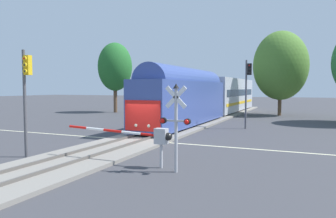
# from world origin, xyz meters

# --- Properties ---
(ground_plane) EXTENTS (220.00, 220.00, 0.00)m
(ground_plane) POSITION_xyz_m (0.00, 0.00, 0.00)
(ground_plane) COLOR #3D3D42
(road_centre_stripe) EXTENTS (44.00, 0.20, 0.01)m
(road_centre_stripe) POSITION_xyz_m (0.00, 0.00, 0.00)
(road_centre_stripe) COLOR beige
(road_centre_stripe) RESTS_ON ground
(railway_track) EXTENTS (4.40, 80.00, 0.32)m
(railway_track) POSITION_xyz_m (0.00, 0.00, 0.10)
(railway_track) COLOR gray
(railway_track) RESTS_ON ground
(commuter_train) EXTENTS (3.04, 37.85, 5.16)m
(commuter_train) POSITION_xyz_m (0.00, 17.80, 2.79)
(commuter_train) COLOR #384C93
(commuter_train) RESTS_ON railway_track
(crossing_gate_near) EXTENTS (5.74, 0.40, 1.80)m
(crossing_gate_near) POSITION_xyz_m (3.83, -6.21, 1.41)
(crossing_gate_near) COLOR #B7B7BC
(crossing_gate_near) RESTS_ON ground
(crossing_signal_mast) EXTENTS (1.36, 0.44, 3.80)m
(crossing_signal_mast) POSITION_xyz_m (5.34, -6.65, 2.33)
(crossing_signal_mast) COLOR #B2B2B7
(crossing_signal_mast) RESTS_ON ground
(traffic_signal_median) EXTENTS (0.53, 0.38, 5.57)m
(traffic_signal_median) POSITION_xyz_m (-2.84, -7.00, 3.73)
(traffic_signal_median) COLOR #4C4C51
(traffic_signal_median) RESTS_ON ground
(traffic_signal_far_side) EXTENTS (0.53, 0.38, 6.03)m
(traffic_signal_far_side) POSITION_xyz_m (5.59, 9.31, 4.03)
(traffic_signal_far_side) COLOR #4C4C51
(traffic_signal_far_side) RESTS_ON ground
(pine_left_background) EXTENTS (4.97, 4.97, 10.17)m
(pine_left_background) POSITION_xyz_m (-15.46, 20.74, 6.64)
(pine_left_background) COLOR brown
(pine_left_background) RESTS_ON ground
(elm_centre_background) EXTENTS (6.96, 6.96, 10.95)m
(elm_centre_background) POSITION_xyz_m (7.09, 24.99, 6.48)
(elm_centre_background) COLOR brown
(elm_centre_background) RESTS_ON ground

